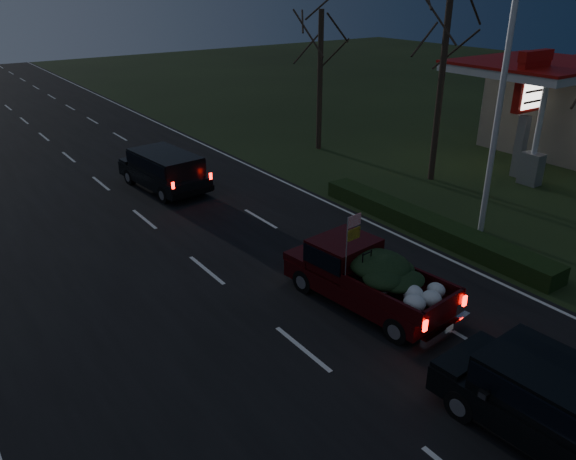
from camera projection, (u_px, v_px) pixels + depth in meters
ground at (303, 349)px, 13.73m from camera, size 120.00×120.00×0.00m
road_asphalt at (303, 349)px, 13.72m from camera, size 14.00×120.00×0.02m
hedge_row at (428, 225)px, 19.96m from camera, size 1.00×10.00×0.60m
light_pole at (504, 75)px, 18.01m from camera, size 0.50×0.90×9.16m
gas_price_pylon at (530, 93)px, 24.37m from camera, size 2.00×0.41×5.57m
gas_canopy at (538, 73)px, 25.94m from camera, size 7.10×6.10×4.88m
bare_tree_mid at (447, 32)px, 22.97m from camera, size 3.60×3.60×8.50m
bare_tree_far at (321, 47)px, 28.11m from camera, size 3.60×3.60×7.00m
pickup_truck at (366, 274)px, 15.29m from camera, size 2.38×5.00×2.53m
lead_suv at (165, 167)px, 23.81m from camera, size 2.38×4.82×1.34m
rear_suv at (566, 405)px, 10.48m from camera, size 2.32×4.70×1.32m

